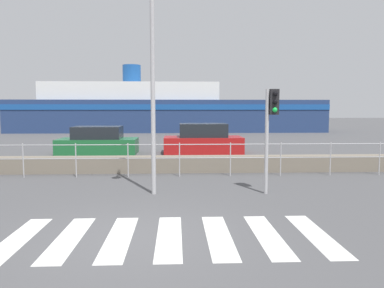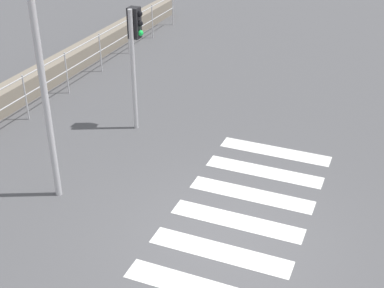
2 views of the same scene
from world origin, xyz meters
name	(u,v)px [view 1 (image 1 of 2)]	position (x,y,z in m)	size (l,w,h in m)	color
ground_plane	(135,237)	(0.00, 0.00, 0.00)	(160.00, 160.00, 0.00)	#4C4C4F
crosswalk	(169,237)	(0.62, 0.00, 0.00)	(5.85, 2.40, 0.01)	silver
seawall	(155,164)	(0.00, 6.88, 0.29)	(25.14, 0.55, 0.59)	slate
harbor_fence	(154,155)	(0.00, 6.00, 0.76)	(22.67, 0.04, 1.15)	#B2B2B5
traffic_light_far	(271,117)	(3.30, 3.34, 2.08)	(0.34, 0.32, 2.83)	#B2B2B5
streetlamp	(152,43)	(0.15, 3.30, 3.99)	(0.32, 0.90, 6.54)	#B2B2B5
ferry_boat	(161,111)	(-0.74, 31.49, 2.05)	(30.35, 6.95, 6.59)	navy
parked_car_green	(98,142)	(-3.24, 12.66, 0.59)	(3.97, 1.88, 1.40)	#1E6633
parked_car_red	(203,140)	(2.16, 12.66, 0.65)	(4.02, 1.86, 1.53)	#B21919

